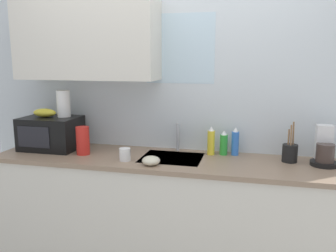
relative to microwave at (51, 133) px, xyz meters
The scene contains 14 objects.
kitchen_wall_assembly 0.97m from the microwave, 16.42° to the left, with size 3.48×0.42×2.50m.
counter_unit 1.17m from the microwave, ahead, with size 2.71×0.63×0.90m.
sink_faucet 1.06m from the microwave, 10.38° to the left, with size 0.03×0.03×0.23m, color #B2B5BA.
microwave is the anchor object (origin of this frame).
banana_bunch 0.18m from the microwave, behind, with size 0.20×0.11×0.07m, color gold.
paper_towel_roll 0.27m from the microwave, 27.17° to the left, with size 0.11×0.11×0.22m, color white.
coffee_maker 2.14m from the microwave, ahead, with size 0.19×0.21×0.28m.
dish_soap_bottle_yellow 1.33m from the microwave, ahead, with size 0.06×0.06×0.23m.
dish_soap_bottle_green 1.43m from the microwave, ahead, with size 0.06×0.06×0.20m.
dish_soap_bottle_blue 1.52m from the microwave, ahead, with size 0.06×0.06×0.22m.
cereal_canister 0.36m from the microwave, 16.13° to the right, with size 0.10×0.10×0.22m, color red.
mug_white 0.75m from the microwave, 14.56° to the right, with size 0.08×0.08×0.10m, color white.
utensil_crock 1.91m from the microwave, ahead, with size 0.11×0.11×0.30m.
small_bowl 0.98m from the microwave, 14.72° to the right, with size 0.13×0.13×0.07m, color beige.
Camera 1 is at (0.61, -2.50, 1.64)m, focal length 37.36 mm.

